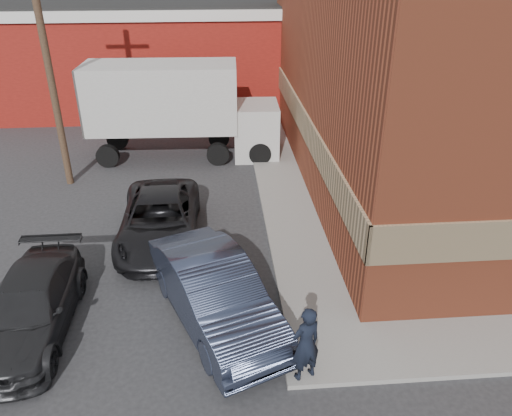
# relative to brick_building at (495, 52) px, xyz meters

# --- Properties ---
(ground) EXTENTS (90.00, 90.00, 0.00)m
(ground) POSITION_rel_brick_building_xyz_m (-8.50, -9.00, -4.68)
(ground) COLOR #28282B
(ground) RESTS_ON ground
(brick_building) EXTENTS (14.25, 18.25, 9.36)m
(brick_building) POSITION_rel_brick_building_xyz_m (0.00, 0.00, 0.00)
(brick_building) COLOR brown
(brick_building) RESTS_ON ground
(sidewalk_west) EXTENTS (1.80, 18.00, 0.12)m
(sidewalk_west) POSITION_rel_brick_building_xyz_m (-7.90, 0.00, -4.62)
(sidewalk_west) COLOR gray
(sidewalk_west) RESTS_ON ground
(warehouse) EXTENTS (16.30, 8.30, 5.60)m
(warehouse) POSITION_rel_brick_building_xyz_m (-14.50, 11.00, -1.87)
(warehouse) COLOR maroon
(warehouse) RESTS_ON ground
(utility_pole) EXTENTS (2.00, 0.26, 9.00)m
(utility_pole) POSITION_rel_brick_building_xyz_m (-16.00, 0.00, 0.06)
(utility_pole) COLOR #513928
(utility_pole) RESTS_ON ground
(man) EXTENTS (0.76, 0.64, 1.76)m
(man) POSITION_rel_brick_building_xyz_m (-8.62, -10.55, -3.68)
(man) COLOR black
(man) RESTS_ON sidewalk_south
(sedan) EXTENTS (3.56, 5.31, 1.66)m
(sedan) POSITION_rel_brick_building_xyz_m (-10.44, -8.50, -3.85)
(sedan) COLOR #2D344B
(sedan) RESTS_ON ground
(suv_a) EXTENTS (2.45, 5.16, 1.42)m
(suv_a) POSITION_rel_brick_building_xyz_m (-12.10, -4.55, -3.97)
(suv_a) COLOR black
(suv_a) RESTS_ON ground
(suv_b) EXTENTS (1.91, 4.64, 1.34)m
(suv_b) POSITION_rel_brick_building_xyz_m (-14.75, -8.50, -4.01)
(suv_b) COLOR #232426
(suv_b) RESTS_ON ground
(box_truck) EXTENTS (8.11, 2.68, 3.97)m
(box_truck) POSITION_rel_brick_building_xyz_m (-11.72, 2.48, -2.40)
(box_truck) COLOR beige
(box_truck) RESTS_ON ground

